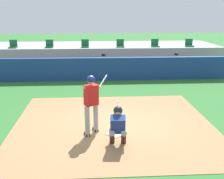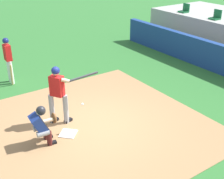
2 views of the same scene
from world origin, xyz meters
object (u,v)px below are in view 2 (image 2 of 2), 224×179
at_px(stadium_seat_0, 185,10).
at_px(stadium_seat_1, 216,17).
at_px(batter_at_plate, 58,92).
at_px(catcher_crouched, 43,124).
at_px(home_plate, 68,133).
at_px(on_deck_batter, 8,58).

xyz_separation_m(stadium_seat_0, stadium_seat_1, (2.17, 0.00, 0.00)).
height_order(batter_at_plate, catcher_crouched, batter_at_plate).
bearing_deg(catcher_crouched, home_plate, 90.79).
relative_size(home_plate, on_deck_batter, 0.25).
height_order(home_plate, catcher_crouched, catcher_crouched).
relative_size(catcher_crouched, on_deck_batter, 0.86).
bearing_deg(stadium_seat_1, catcher_crouched, -73.33).
distance_m(home_plate, batter_at_plate, 1.23).
relative_size(batter_at_plate, stadium_seat_0, 3.76).
relative_size(home_plate, batter_at_plate, 0.24).
height_order(catcher_crouched, stadium_seat_0, stadium_seat_0).
distance_m(batter_at_plate, catcher_crouched, 1.15).
height_order(catcher_crouched, on_deck_batter, on_deck_batter).
distance_m(catcher_crouched, stadium_seat_1, 11.40).
distance_m(catcher_crouched, stadium_seat_0, 12.20).
xyz_separation_m(home_plate, stadium_seat_0, (-5.42, 10.18, 1.51)).
xyz_separation_m(home_plate, batter_at_plate, (-0.69, 0.10, 1.01)).
bearing_deg(stadium_seat_0, batter_at_plate, -64.84).
bearing_deg(on_deck_batter, batter_at_plate, 4.52).
bearing_deg(on_deck_batter, stadium_seat_0, 95.33).
bearing_deg(batter_at_plate, home_plate, -8.68).
bearing_deg(on_deck_batter, home_plate, 2.48).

